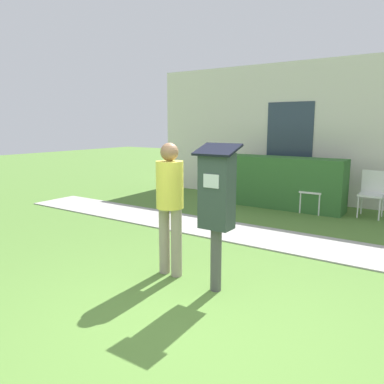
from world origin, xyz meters
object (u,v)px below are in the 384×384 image
person_standing (170,199)px  outdoor_chair_middle (315,187)px  outdoor_chair_left (270,181)px  outdoor_chair_right (372,190)px  parking_meter (217,199)px

person_standing → outdoor_chair_middle: 4.33m
outdoor_chair_left → outdoor_chair_right: 2.10m
outdoor_chair_middle → parking_meter: bearing=-89.2°
person_standing → outdoor_chair_left: size_ratio=1.76×
parking_meter → outdoor_chair_right: size_ratio=1.77×
outdoor_chair_left → outdoor_chair_right: size_ratio=1.00×
parking_meter → outdoor_chair_right: (0.83, 4.60, -0.49)m
outdoor_chair_left → outdoor_chair_middle: size_ratio=1.00×
person_standing → outdoor_chair_right: bearing=102.3°
parking_meter → outdoor_chair_middle: 4.40m
parking_meter → person_standing: size_ratio=1.01×
parking_meter → outdoor_chair_middle: (-0.22, 4.36, -0.49)m
outdoor_chair_right → outdoor_chair_middle: bearing=-170.5°
person_standing → outdoor_chair_middle: size_ratio=1.76×
parking_meter → outdoor_chair_middle: size_ratio=1.77×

